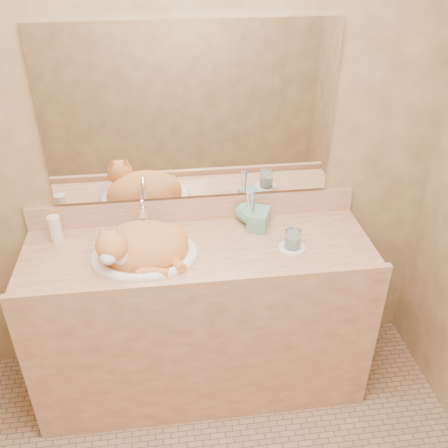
{
  "coord_description": "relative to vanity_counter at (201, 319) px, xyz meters",
  "views": [
    {
      "loc": [
        -0.13,
        -1.13,
        2.15
      ],
      "look_at": [
        0.11,
        0.7,
        0.99
      ],
      "focal_mm": 40.0,
      "sensor_mm": 36.0,
      "label": 1
    }
  ],
  "objects": [
    {
      "name": "vanity_counter",
      "position": [
        0.0,
        0.0,
        0.0
      ],
      "size": [
        1.6,
        0.55,
        0.85
      ],
      "primitive_type": null,
      "color": "#996044",
      "rests_on": "floor"
    },
    {
      "name": "cat",
      "position": [
        -0.26,
        -0.02,
        0.49
      ],
      "size": [
        0.44,
        0.37,
        0.22
      ],
      "primitive_type": null,
      "rotation": [
        0.0,
        0.0,
        -0.12
      ],
      "color": "#C96D2E",
      "rests_on": "sink_basin"
    },
    {
      "name": "water_glass",
      "position": [
        0.42,
        -0.05,
        0.48
      ],
      "size": [
        0.07,
        0.07,
        0.09
      ],
      "primitive_type": "cylinder",
      "color": "white",
      "rests_on": "saucer"
    },
    {
      "name": "wall_back",
      "position": [
        0.0,
        0.28,
        0.82
      ],
      "size": [
        2.4,
        0.02,
        2.5
      ],
      "primitive_type": "cube",
      "color": "brown",
      "rests_on": "ground"
    },
    {
      "name": "lotion_bottle",
      "position": [
        -0.65,
        0.15,
        0.49
      ],
      "size": [
        0.06,
        0.06,
        0.13
      ],
      "primitive_type": "cylinder",
      "color": "silver",
      "rests_on": "vanity_counter"
    },
    {
      "name": "sink_basin",
      "position": [
        -0.24,
        -0.02,
        0.5
      ],
      "size": [
        0.48,
        0.4,
        0.15
      ],
      "primitive_type": null,
      "rotation": [
        0.0,
        0.0,
        0.04
      ],
      "color": "white",
      "rests_on": "vanity_counter"
    },
    {
      "name": "toothbrushes",
      "position": [
        0.26,
        0.15,
        0.55
      ],
      "size": [
        0.03,
        0.03,
        0.21
      ],
      "primitive_type": null,
      "color": "silver",
      "rests_on": "toothbrush_cup"
    },
    {
      "name": "saucer",
      "position": [
        0.42,
        -0.05,
        0.43
      ],
      "size": [
        0.12,
        0.12,
        0.01
      ],
      "primitive_type": "cylinder",
      "color": "white",
      "rests_on": "vanity_counter"
    },
    {
      "name": "mirror",
      "position": [
        0.0,
        0.26,
        0.97
      ],
      "size": [
        1.3,
        0.02,
        0.8
      ],
      "primitive_type": "cube",
      "color": "white",
      "rests_on": "wall_back"
    },
    {
      "name": "toothbrush_cup",
      "position": [
        0.26,
        0.15,
        0.47
      ],
      "size": [
        0.12,
        0.12,
        0.09
      ],
      "primitive_type": "imported",
      "rotation": [
        0.0,
        0.0,
        0.23
      ],
      "color": "#66A38F",
      "rests_on": "vanity_counter"
    },
    {
      "name": "soap_dispenser",
      "position": [
        0.28,
        0.09,
        0.53
      ],
      "size": [
        0.12,
        0.12,
        0.2
      ],
      "primitive_type": "imported",
      "rotation": [
        0.0,
        0.0,
        -0.41
      ],
      "color": "#66A38F",
      "rests_on": "vanity_counter"
    },
    {
      "name": "faucet",
      "position": [
        -0.24,
        0.16,
        0.51
      ],
      "size": [
        0.07,
        0.12,
        0.17
      ],
      "primitive_type": null,
      "rotation": [
        0.0,
        0.0,
        0.23
      ],
      "color": "white",
      "rests_on": "vanity_counter"
    }
  ]
}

